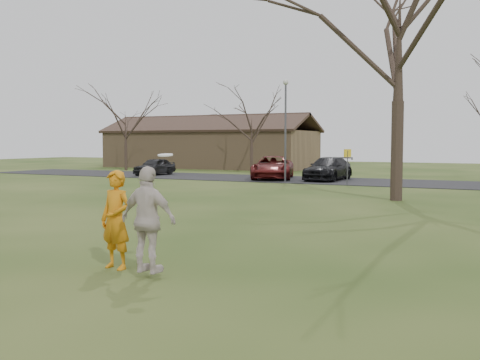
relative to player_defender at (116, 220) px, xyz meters
name	(u,v)px	position (x,y,z in m)	size (l,w,h in m)	color
ground	(149,270)	(0.64, 0.20, -0.97)	(120.00, 120.00, 0.00)	#1E380F
parking_strip	(393,183)	(0.64, 25.20, -0.95)	(62.00, 6.50, 0.04)	black
player_defender	(116,220)	(0.00, 0.00, 0.00)	(0.71, 0.46, 1.93)	orange
car_0	(155,166)	(-16.62, 24.95, -0.29)	(1.50, 3.73, 1.27)	black
car_2	(273,167)	(-7.18, 25.06, -0.17)	(2.51, 5.45, 1.51)	maroon
car_3	(328,169)	(-3.49, 25.49, -0.19)	(2.06, 5.06, 1.47)	black
catching_play	(148,220)	(1.04, -0.38, 0.12)	(1.14, 0.51, 2.16)	beige
building	(210,148)	(-19.36, 38.20, 0.97)	(20.60, 8.50, 5.14)	#8C6D4C
lamp_post	(286,118)	(-5.36, 22.70, 3.00)	(0.34, 0.34, 6.27)	#47474C
sign_yellow	(347,160)	(-1.36, 22.20, 0.48)	(0.35, 0.35, 2.08)	#47474C
big_tree	(399,33)	(2.64, 15.20, 6.03)	(9.00, 9.00, 14.00)	#352821
small_tree_row	(477,120)	(5.02, 30.26, 2.93)	(55.00, 5.90, 8.50)	#352821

